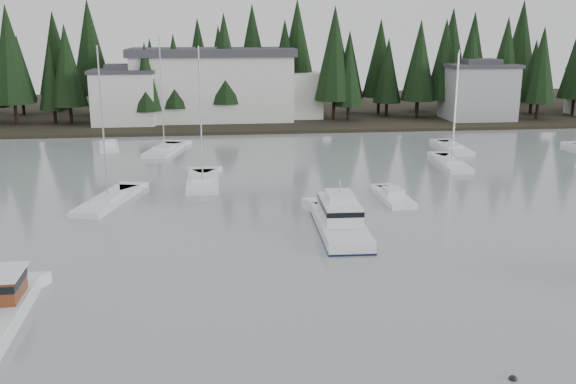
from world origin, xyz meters
name	(u,v)px	position (x,y,z in m)	size (l,w,h in m)	color
far_shore_land	(241,110)	(0.00, 97.00, 0.00)	(240.00, 54.00, 1.00)	black
conifer_treeline	(245,119)	(0.00, 86.00, 0.00)	(200.00, 22.00, 20.00)	black
house_west	(125,96)	(-18.00, 79.00, 4.65)	(9.54, 7.42, 8.75)	silver
house_east_a	(478,91)	(36.00, 78.00, 4.90)	(10.60, 8.48, 9.25)	#999EA0
harbor_inn	(226,85)	(-2.96, 82.34, 5.78)	(29.50, 11.50, 10.90)	silver
cabin_cruiser_center	(340,223)	(4.01, 25.97, 0.67)	(3.54, 10.42, 4.43)	white
sailboat_0	(165,151)	(-10.98, 58.63, 0.08)	(4.81, 9.01, 14.06)	white
sailboat_1	(453,149)	(23.89, 55.81, 0.07)	(2.88, 8.62, 12.50)	white
sailboat_2	(108,202)	(-14.14, 35.80, 0.08)	(4.98, 9.79, 13.71)	white
sailboat_4	(203,183)	(-6.20, 41.87, 0.07)	(3.00, 8.78, 13.46)	white
sailboat_5	(451,165)	(20.45, 47.17, 0.07)	(3.37, 9.06, 12.53)	white
runabout_1	(393,198)	(10.30, 34.09, 0.13)	(2.38, 6.68, 1.42)	white
runabout_3	(109,148)	(-17.93, 61.42, 0.13)	(3.24, 6.36, 1.42)	white
mooring_buoy_dark	(513,379)	(7.42, 4.98, 0.00)	(0.38, 0.38, 0.38)	black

